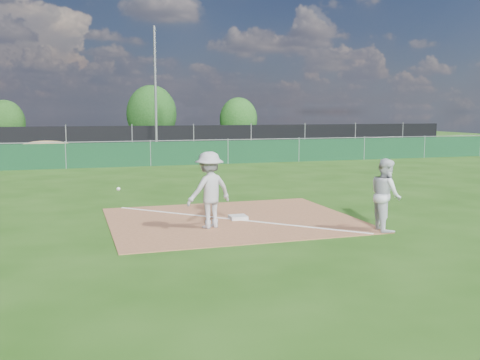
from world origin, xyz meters
name	(u,v)px	position (x,y,z in m)	size (l,w,h in m)	color
ground	(169,178)	(0.00, 10.00, 0.00)	(90.00, 90.00, 0.00)	#1E460F
infield_dirt	(233,220)	(0.00, 1.00, 0.01)	(6.00, 5.00, 0.02)	brown
foul_line	(233,219)	(0.00, 1.00, 0.03)	(0.08, 7.00, 0.01)	white
green_fence	(151,154)	(0.00, 15.00, 0.60)	(44.00, 0.05, 1.20)	#0E341C
dirt_mound	(46,152)	(-5.00, 18.50, 0.58)	(3.38, 2.60, 1.17)	#9C7D4B
black_fence	(132,140)	(0.00, 23.00, 0.90)	(46.00, 0.04, 1.80)	black
parking_lot	(125,149)	(0.00, 28.00, 0.01)	(46.00, 9.00, 0.01)	black
light_pole	(155,91)	(1.50, 22.70, 4.00)	(0.16, 0.16, 8.00)	slate
first_base	(238,217)	(0.14, 1.00, 0.06)	(0.42, 0.42, 0.09)	silver
play_at_first	(209,190)	(-0.78, 0.26, 0.90)	(2.75, 1.01, 1.76)	#B9B9BC
runner	(386,195)	(2.95, -1.17, 0.82)	(0.80, 0.62, 1.65)	silver
car_left	(20,140)	(-7.02, 27.84, 0.76)	(1.77, 4.39, 1.49)	#95979C
car_mid	(118,139)	(-0.55, 26.58, 0.79)	(1.66, 4.75, 1.57)	black
car_right	(176,140)	(3.60, 26.98, 0.64)	(1.76, 4.34, 1.26)	black
tree_left	(5,123)	(-8.49, 33.02, 1.85)	(3.03, 3.03, 3.59)	#382316
tree_mid	(152,114)	(2.75, 33.09, 2.51)	(4.11, 4.11, 4.88)	#382316
tree_right	(238,119)	(10.58, 34.02, 2.03)	(3.33, 3.33, 3.95)	#382316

